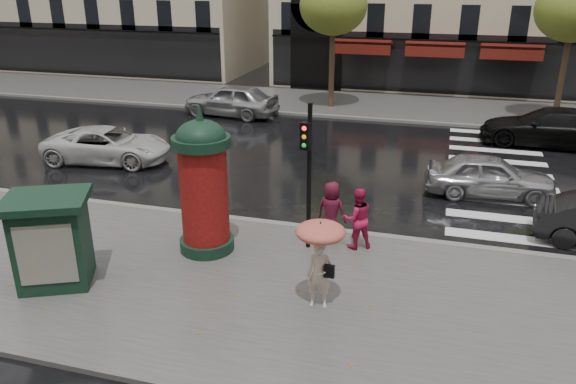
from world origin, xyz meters
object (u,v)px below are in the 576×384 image
(morris_column, at_px, (203,182))
(car_black, at_px, (549,127))
(car_silver, at_px, (489,176))
(car_white, at_px, (107,145))
(newsstand, at_px, (52,239))
(woman_red, at_px, (357,218))
(traffic_light, at_px, (308,164))
(car_far_silver, at_px, (231,100))
(man_burgundy, at_px, (331,211))
(woman_umbrella, at_px, (320,251))

(morris_column, distance_m, car_black, 16.15)
(car_silver, relative_size, car_black, 0.75)
(car_white, bearing_deg, newsstand, -162.28)
(woman_red, bearing_deg, traffic_light, -10.28)
(morris_column, relative_size, car_black, 0.71)
(morris_column, relative_size, car_silver, 0.96)
(traffic_light, distance_m, car_silver, 7.38)
(newsstand, distance_m, car_far_silver, 16.64)
(car_white, bearing_deg, car_far_silver, -20.93)
(traffic_light, bearing_deg, car_white, 150.46)
(newsstand, bearing_deg, car_far_silver, 97.33)
(man_burgundy, xyz_separation_m, car_far_silver, (-7.71, 12.60, -0.12))
(man_burgundy, bearing_deg, car_silver, -119.21)
(traffic_light, xyz_separation_m, car_white, (-9.11, 5.16, -1.76))
(woman_red, bearing_deg, woman_umbrella, 55.48)
(woman_umbrella, xyz_separation_m, car_white, (-10.01, 7.70, -0.78))
(morris_column, height_order, car_silver, morris_column)
(woman_umbrella, bearing_deg, car_silver, 64.56)
(man_burgundy, xyz_separation_m, car_silver, (4.21, 4.76, -0.24))
(morris_column, bearing_deg, newsstand, -136.66)
(woman_red, relative_size, car_white, 0.34)
(traffic_light, height_order, car_white, traffic_light)
(traffic_light, distance_m, car_black, 14.19)
(man_burgundy, height_order, car_silver, man_burgundy)
(woman_umbrella, distance_m, man_burgundy, 3.28)
(traffic_light, xyz_separation_m, car_silver, (4.69, 5.43, -1.73))
(woman_red, relative_size, morris_column, 0.42)
(morris_column, distance_m, traffic_light, 2.62)
(morris_column, relative_size, car_far_silver, 0.81)
(woman_red, height_order, car_white, woman_red)
(morris_column, distance_m, newsstand, 3.69)
(morris_column, bearing_deg, woman_red, 17.32)
(traffic_light, height_order, car_far_silver, traffic_light)
(newsstand, height_order, car_far_silver, newsstand)
(woman_red, xyz_separation_m, morris_column, (-3.68, -1.15, 1.03))
(morris_column, xyz_separation_m, car_far_silver, (-4.75, 14.02, -1.16))
(car_silver, bearing_deg, newsstand, 127.28)
(woman_umbrella, relative_size, car_silver, 0.50)
(car_far_silver, bearing_deg, woman_red, 38.76)
(car_silver, bearing_deg, car_white, 86.89)
(newsstand, bearing_deg, man_burgundy, 34.95)
(car_silver, relative_size, car_white, 0.85)
(man_burgundy, relative_size, car_far_silver, 0.34)
(car_white, distance_m, car_black, 17.82)
(car_white, bearing_deg, woman_red, -122.59)
(woman_umbrella, bearing_deg, car_white, 142.42)
(man_burgundy, distance_m, car_white, 10.60)
(man_burgundy, xyz_separation_m, car_white, (-9.59, 4.49, -0.27))
(woman_red, bearing_deg, man_burgundy, -49.08)
(man_burgundy, height_order, morris_column, morris_column)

